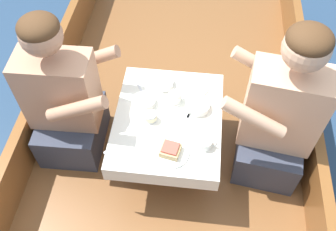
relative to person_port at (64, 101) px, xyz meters
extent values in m
plane|color=navy|center=(0.60, -0.11, -0.75)|extent=(60.00, 60.00, 0.00)
cube|color=brown|center=(0.60, -0.11, -0.58)|extent=(1.77, 3.74, 0.35)
cube|color=brown|center=(-0.26, -0.11, -0.25)|extent=(0.06, 3.74, 0.30)
cube|color=brown|center=(1.45, -0.11, -0.25)|extent=(0.06, 3.74, 0.30)
cylinder|color=#B2B2B7|center=(0.60, -0.04, -0.22)|extent=(0.07, 0.07, 0.36)
cube|color=brown|center=(0.60, -0.04, -0.03)|extent=(0.57, 0.70, 0.02)
cube|color=white|center=(0.60, -0.04, -0.02)|extent=(0.60, 0.73, 0.00)
cube|color=white|center=(0.60, -0.40, -0.07)|extent=(0.60, 0.00, 0.10)
cube|color=white|center=(0.60, 0.33, -0.07)|extent=(0.60, 0.00, 0.10)
cube|color=#333847|center=(-0.01, 0.00, -0.27)|extent=(0.37, 0.45, 0.26)
cube|color=tan|center=(-0.01, 0.00, 0.09)|extent=(0.41, 0.23, 0.47)
sphere|color=tan|center=(-0.01, 0.00, 0.48)|extent=(0.21, 0.21, 0.21)
ellipsoid|color=#472D19|center=(-0.01, 0.00, 0.53)|extent=(0.20, 0.20, 0.12)
cylinder|color=tan|center=(0.14, 0.18, 0.17)|extent=(0.34, 0.08, 0.21)
cylinder|color=tan|center=(0.15, -0.18, 0.17)|extent=(0.34, 0.08, 0.21)
cube|color=#333847|center=(1.20, 0.00, -0.27)|extent=(0.42, 0.48, 0.26)
cube|color=tan|center=(1.20, 0.00, 0.11)|extent=(0.43, 0.27, 0.51)
sphere|color=tan|center=(1.20, 0.00, 0.53)|extent=(0.22, 0.22, 0.22)
ellipsoid|color=#472D19|center=(1.20, 0.00, 0.58)|extent=(0.21, 0.21, 0.12)
cylinder|color=tan|center=(1.02, -0.16, 0.21)|extent=(0.34, 0.12, 0.21)
cylinder|color=tan|center=(1.07, 0.20, 0.21)|extent=(0.34, 0.12, 0.21)
cylinder|color=silver|center=(0.64, -0.26, -0.01)|extent=(0.20, 0.20, 0.01)
cylinder|color=silver|center=(0.73, 0.20, -0.01)|extent=(0.15, 0.15, 0.01)
cube|color=tan|center=(0.64, -0.26, 0.01)|extent=(0.11, 0.11, 0.04)
cube|color=#B74C3D|center=(0.64, -0.26, 0.04)|extent=(0.09, 0.09, 0.01)
cylinder|color=silver|center=(0.54, 0.20, 0.00)|extent=(0.13, 0.13, 0.04)
cylinder|color=beige|center=(0.54, 0.20, 0.01)|extent=(0.11, 0.11, 0.02)
cylinder|color=silver|center=(0.76, 0.05, 0.00)|extent=(0.14, 0.14, 0.04)
cylinder|color=beige|center=(0.76, 0.05, 0.01)|extent=(0.11, 0.11, 0.02)
cylinder|color=silver|center=(0.45, 0.05, 0.00)|extent=(0.13, 0.13, 0.04)
cylinder|color=beige|center=(0.45, 0.05, 0.01)|extent=(0.10, 0.10, 0.02)
cylinder|color=silver|center=(0.62, 0.09, 0.02)|extent=(0.07, 0.07, 0.07)
torus|color=silver|center=(0.67, 0.09, 0.02)|extent=(0.04, 0.01, 0.04)
cylinder|color=#3D2314|center=(0.62, 0.09, 0.04)|extent=(0.06, 0.06, 0.01)
cylinder|color=silver|center=(0.81, -0.20, 0.01)|extent=(0.07, 0.07, 0.05)
torus|color=silver|center=(0.86, -0.20, 0.01)|extent=(0.04, 0.01, 0.04)
cylinder|color=#3D2314|center=(0.81, -0.20, 0.02)|extent=(0.06, 0.06, 0.01)
cylinder|color=silver|center=(0.51, -0.06, 0.01)|extent=(0.06, 0.06, 0.05)
cylinder|color=beige|center=(0.51, -0.06, 0.01)|extent=(0.07, 0.07, 0.03)
cube|color=silver|center=(0.39, 0.19, -0.01)|extent=(0.10, 0.15, 0.00)
ellipsoid|color=silver|center=(0.36, 0.25, -0.01)|extent=(0.04, 0.02, 0.01)
cube|color=silver|center=(0.69, -0.08, -0.01)|extent=(0.06, 0.17, 0.00)
cube|color=silver|center=(0.71, -0.01, -0.01)|extent=(0.03, 0.04, 0.00)
cube|color=silver|center=(0.64, -0.09, -0.01)|extent=(0.04, 0.17, 0.00)
cube|color=silver|center=(0.38, -0.33, -0.01)|extent=(0.16, 0.07, 0.00)
ellipsoid|color=silver|center=(0.31, -0.30, -0.01)|extent=(0.04, 0.02, 0.01)
camera|label=1|loc=(0.74, -1.29, 1.64)|focal=40.00mm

